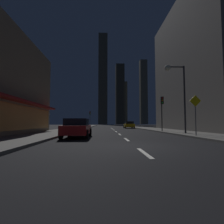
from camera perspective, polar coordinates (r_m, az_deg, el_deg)
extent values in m
cube|color=black|center=(40.44, -0.39, -5.32)|extent=(78.00, 136.00, 0.10)
cube|color=#605E59|center=(41.29, 9.40, -5.07)|extent=(4.00, 76.00, 0.15)
cube|color=#605E59|center=(40.78, -10.31, -5.07)|extent=(4.00, 76.00, 0.15)
cube|color=silver|center=(6.66, 10.75, -13.27)|extent=(0.16, 2.20, 0.01)
cube|color=silver|center=(11.75, 4.86, -9.11)|extent=(0.16, 2.20, 0.01)
cube|color=silver|center=(16.90, 2.58, -7.45)|extent=(0.16, 2.20, 0.01)
cube|color=silver|center=(22.08, 1.38, -6.56)|extent=(0.16, 2.20, 0.01)
cube|color=silver|center=(27.26, 0.64, -6.01)|extent=(0.16, 2.20, 0.01)
cube|color=silver|center=(32.45, 0.13, -5.63)|extent=(0.16, 2.20, 0.01)
cube|color=silver|center=(37.64, -0.23, -5.36)|extent=(0.16, 2.20, 0.01)
cube|color=#D88C3F|center=(16.80, -29.06, -1.58)|extent=(0.10, 16.05, 2.20)
cube|color=maroon|center=(16.72, -27.69, 3.20)|extent=(0.90, 16.65, 0.20)
cube|color=slate|center=(30.37, 30.25, 13.02)|extent=(11.00, 20.00, 19.17)
cube|color=#4D493A|center=(125.22, -3.04, 10.87)|extent=(6.33, 7.38, 65.04)
cube|color=#3B382C|center=(122.99, 2.64, 5.80)|extent=(5.88, 8.38, 42.64)
cube|color=#4A4738|center=(168.19, 4.10, 2.99)|extent=(5.25, 7.78, 41.16)
cube|color=#615C48|center=(152.76, 10.44, 6.57)|extent=(6.11, 5.67, 56.19)
cube|color=#B21919|center=(13.52, -11.54, -5.75)|extent=(1.80, 4.20, 0.65)
cube|color=black|center=(13.31, -11.64, -3.37)|extent=(1.64, 2.00, 0.55)
cylinder|color=black|center=(15.07, -14.04, -6.54)|extent=(0.22, 0.68, 0.68)
cylinder|color=black|center=(14.82, -7.31, -6.67)|extent=(0.22, 0.68, 0.68)
cylinder|color=black|center=(12.34, -16.65, -7.16)|extent=(0.22, 0.68, 0.68)
cylinder|color=black|center=(12.03, -8.43, -7.36)|extent=(0.22, 0.68, 0.68)
sphere|color=white|center=(15.63, -12.35, -5.26)|extent=(0.18, 0.18, 0.18)
sphere|color=white|center=(15.48, -8.32, -5.32)|extent=(0.18, 0.18, 0.18)
cube|color=gold|center=(35.92, 5.66, -4.45)|extent=(1.80, 4.20, 0.65)
cube|color=black|center=(35.72, 5.70, -3.56)|extent=(1.64, 2.00, 0.55)
cylinder|color=black|center=(37.20, 4.01, -4.86)|extent=(0.22, 0.68, 0.68)
cylinder|color=black|center=(37.44, 6.70, -4.83)|extent=(0.22, 0.68, 0.68)
cylinder|color=black|center=(34.42, 4.54, -4.95)|extent=(0.22, 0.68, 0.68)
cylinder|color=black|center=(34.68, 7.44, -4.92)|extent=(0.22, 0.68, 0.68)
sphere|color=white|center=(37.88, 4.39, -4.34)|extent=(0.18, 0.18, 0.18)
sphere|color=white|center=(38.03, 6.04, -4.33)|extent=(0.18, 0.18, 0.18)
cylinder|color=gold|center=(25.52, -12.50, -5.14)|extent=(0.22, 0.22, 0.55)
sphere|color=gold|center=(25.51, -12.50, -4.53)|extent=(0.21, 0.21, 0.21)
cylinder|color=gold|center=(25.52, -12.51, -5.69)|extent=(0.30, 0.30, 0.06)
cylinder|color=gold|center=(25.54, -12.86, -5.08)|extent=(0.10, 0.10, 0.10)
cylinder|color=gold|center=(25.49, -12.15, -5.09)|extent=(0.10, 0.10, 0.10)
cylinder|color=#2D2D2D|center=(21.73, 16.26, -0.55)|extent=(0.12, 0.12, 4.20)
cube|color=black|center=(21.69, 16.36, 3.71)|extent=(0.32, 0.24, 0.90)
sphere|color=red|center=(21.60, 16.46, 4.49)|extent=(0.18, 0.18, 0.18)
sphere|color=#F2B20C|center=(21.57, 16.47, 3.75)|extent=(0.18, 0.18, 0.18)
sphere|color=#19D833|center=(21.53, 16.48, 3.01)|extent=(0.18, 0.18, 0.18)
cylinder|color=#2D2D2D|center=(47.57, -7.34, -2.27)|extent=(0.12, 0.12, 4.20)
cube|color=black|center=(47.44, -7.35, -0.34)|extent=(0.32, 0.24, 0.90)
sphere|color=red|center=(47.33, -7.36, 0.01)|extent=(0.18, 0.18, 0.18)
sphere|color=#F2B20C|center=(47.31, -7.36, -0.33)|extent=(0.18, 0.18, 0.18)
sphere|color=#19D833|center=(47.30, -7.36, -0.66)|extent=(0.18, 0.18, 0.18)
cylinder|color=#38383D|center=(17.88, 23.05, 3.94)|extent=(0.16, 0.16, 6.50)
cylinder|color=#38383D|center=(18.23, 20.46, 13.88)|extent=(1.60, 0.12, 0.12)
sphere|color=#FCF7CC|center=(17.92, 18.04, 13.81)|extent=(0.56, 0.56, 0.56)
cylinder|color=slate|center=(14.82, 26.10, -2.42)|extent=(0.08, 0.08, 2.40)
cube|color=yellow|center=(14.89, 26.00, 3.36)|extent=(0.91, 0.03, 0.91)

